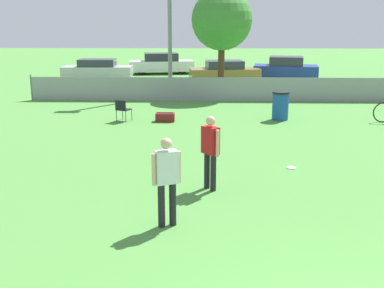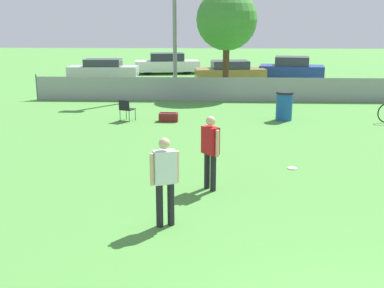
{
  "view_description": "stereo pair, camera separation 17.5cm",
  "coord_description": "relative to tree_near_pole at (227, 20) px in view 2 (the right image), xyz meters",
  "views": [
    {
      "loc": [
        -2.22,
        -4.34,
        3.71
      ],
      "look_at": [
        -2.5,
        5.89,
        1.05
      ],
      "focal_mm": 45.0,
      "sensor_mm": 36.0,
      "label": 1
    },
    {
      "loc": [
        -2.05,
        -4.33,
        3.71
      ],
      "look_at": [
        -2.5,
        5.89,
        1.05
      ],
      "focal_mm": 45.0,
      "sensor_mm": 36.0,
      "label": 2
    }
  ],
  "objects": [
    {
      "name": "parked_car_white",
      "position": [
        -3.88,
        10.04,
        -2.98
      ],
      "size": [
        4.68,
        2.37,
        1.43
      ],
      "rotation": [
        0.0,
        0.0,
        0.16
      ],
      "color": "black",
      "rests_on": "ground_plane"
    },
    {
      "name": "player_receiver_white",
      "position": [
        -1.48,
        -15.69,
        -2.7
      ],
      "size": [
        0.52,
        0.35,
        1.68
      ],
      "rotation": [
        0.0,
        0.0,
        0.38
      ],
      "color": "black",
      "rests_on": "ground_plane"
    },
    {
      "name": "parked_car_tan",
      "position": [
        0.39,
        5.45,
        -3.03
      ],
      "size": [
        4.37,
        2.33,
        1.29
      ],
      "rotation": [
        0.0,
        0.0,
        0.13
      ],
      "color": "black",
      "rests_on": "ground_plane"
    },
    {
      "name": "parked_car_blue",
      "position": [
        4.26,
        6.54,
        -2.96
      ],
      "size": [
        4.16,
        2.44,
        1.46
      ],
      "rotation": [
        0.0,
        0.0,
        -0.16
      ],
      "color": "black",
      "rests_on": "ground_plane"
    },
    {
      "name": "player_defender_red",
      "position": [
        -0.67,
        -13.7,
        -2.7
      ],
      "size": [
        0.42,
        0.44,
        1.68
      ],
      "rotation": [
        0.0,
        0.0,
        -0.87
      ],
      "color": "black",
      "rests_on": "ground_plane"
    },
    {
      "name": "fence_backline",
      "position": [
        1.42,
        -1.59,
        -3.11
      ],
      "size": [
        20.85,
        0.07,
        1.21
      ],
      "color": "gray",
      "rests_on": "ground_plane"
    },
    {
      "name": "parked_car_silver",
      "position": [
        -7.61,
        6.53,
        -3.02
      ],
      "size": [
        4.4,
        1.8,
        1.28
      ],
      "rotation": [
        0.0,
        0.0,
        0.03
      ],
      "color": "black",
      "rests_on": "ground_plane"
    },
    {
      "name": "frisbee_disc",
      "position": [
        1.44,
        -12.06,
        -3.65
      ],
      "size": [
        0.25,
        0.25,
        0.03
      ],
      "color": "white",
      "rests_on": "ground_plane"
    },
    {
      "name": "tree_near_pole",
      "position": [
        0.0,
        0.0,
        0.0
      ],
      "size": [
        2.94,
        2.94,
        5.16
      ],
      "color": "#4C331E",
      "rests_on": "ground_plane"
    },
    {
      "name": "trash_bin",
      "position": [
        2.07,
        -5.89,
        -3.12
      ],
      "size": [
        0.64,
        0.64,
        1.08
      ],
      "color": "#194C99",
      "rests_on": "ground_plane"
    },
    {
      "name": "folding_chair_sideline",
      "position": [
        -3.86,
        -6.32,
        -3.18
      ],
      "size": [
        0.6,
        0.6,
        0.8
      ],
      "rotation": [
        0.0,
        0.0,
        2.72
      ],
      "color": "#333338",
      "rests_on": "ground_plane"
    },
    {
      "name": "gear_bag_sideline",
      "position": [
        -2.28,
        -6.32,
        -3.51
      ],
      "size": [
        0.7,
        0.39,
        0.34
      ],
      "color": "maroon",
      "rests_on": "ground_plane"
    }
  ]
}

